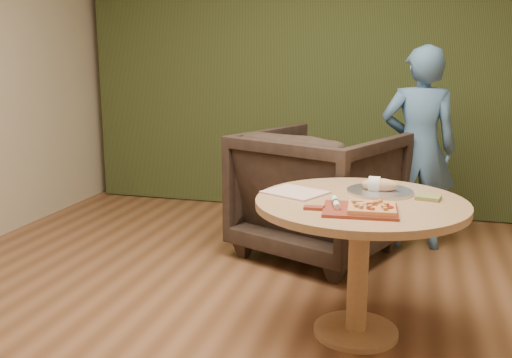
{
  "coord_description": "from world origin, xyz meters",
  "views": [
    {
      "loc": [
        0.79,
        -2.5,
        1.48
      ],
      "look_at": [
        0.02,
        0.25,
        0.86
      ],
      "focal_mm": 40.0,
      "sensor_mm": 36.0,
      "label": 1
    }
  ],
  "objects_px": {
    "flatbread_pizza": "(372,208)",
    "pedestal_table": "(360,226)",
    "cutlery_roll": "(336,202)",
    "armchair": "(319,186)",
    "serving_tray": "(380,191)",
    "person_standing": "(418,149)",
    "bread_roll": "(378,185)",
    "pizza_paddle": "(358,210)"
  },
  "relations": [
    {
      "from": "pedestal_table",
      "to": "armchair",
      "type": "xyz_separation_m",
      "value": [
        -0.42,
        1.22,
        -0.09
      ]
    },
    {
      "from": "armchair",
      "to": "flatbread_pizza",
      "type": "bearing_deg",
      "value": 131.3
    },
    {
      "from": "pizza_paddle",
      "to": "serving_tray",
      "type": "relative_size",
      "value": 1.28
    },
    {
      "from": "cutlery_roll",
      "to": "bread_roll",
      "type": "xyz_separation_m",
      "value": [
        0.18,
        0.39,
        0.01
      ]
    },
    {
      "from": "flatbread_pizza",
      "to": "person_standing",
      "type": "distance_m",
      "value": 1.85
    },
    {
      "from": "serving_tray",
      "to": "armchair",
      "type": "relative_size",
      "value": 0.34
    },
    {
      "from": "bread_roll",
      "to": "armchair",
      "type": "bearing_deg",
      "value": 115.4
    },
    {
      "from": "serving_tray",
      "to": "cutlery_roll",
      "type": "bearing_deg",
      "value": -115.72
    },
    {
      "from": "serving_tray",
      "to": "person_standing",
      "type": "relative_size",
      "value": 0.23
    },
    {
      "from": "flatbread_pizza",
      "to": "armchair",
      "type": "height_order",
      "value": "armchair"
    },
    {
      "from": "cutlery_roll",
      "to": "bread_roll",
      "type": "distance_m",
      "value": 0.42
    },
    {
      "from": "armchair",
      "to": "person_standing",
      "type": "distance_m",
      "value": 0.83
    },
    {
      "from": "flatbread_pizza",
      "to": "serving_tray",
      "type": "height_order",
      "value": "flatbread_pizza"
    },
    {
      "from": "pedestal_table",
      "to": "person_standing",
      "type": "relative_size",
      "value": 0.7
    },
    {
      "from": "bread_roll",
      "to": "person_standing",
      "type": "distance_m",
      "value": 1.42
    },
    {
      "from": "armchair",
      "to": "person_standing",
      "type": "height_order",
      "value": "person_standing"
    },
    {
      "from": "flatbread_pizza",
      "to": "pedestal_table",
      "type": "bearing_deg",
      "value": 106.84
    },
    {
      "from": "pizza_paddle",
      "to": "armchair",
      "type": "relative_size",
      "value": 0.44
    },
    {
      "from": "pedestal_table",
      "to": "flatbread_pizza",
      "type": "distance_m",
      "value": 0.3
    },
    {
      "from": "cutlery_roll",
      "to": "pedestal_table",
      "type": "bearing_deg",
      "value": 49.39
    },
    {
      "from": "cutlery_roll",
      "to": "person_standing",
      "type": "bearing_deg",
      "value": 64.49
    },
    {
      "from": "flatbread_pizza",
      "to": "serving_tray",
      "type": "bearing_deg",
      "value": 88.79
    },
    {
      "from": "pizza_paddle",
      "to": "cutlery_roll",
      "type": "bearing_deg",
      "value": 160.18
    },
    {
      "from": "flatbread_pizza",
      "to": "cutlery_roll",
      "type": "relative_size",
      "value": 1.2
    },
    {
      "from": "flatbread_pizza",
      "to": "person_standing",
      "type": "bearing_deg",
      "value": 83.59
    },
    {
      "from": "cutlery_roll",
      "to": "person_standing",
      "type": "distance_m",
      "value": 1.83
    },
    {
      "from": "serving_tray",
      "to": "armchair",
      "type": "bearing_deg",
      "value": 115.8
    },
    {
      "from": "flatbread_pizza",
      "to": "bread_roll",
      "type": "bearing_deg",
      "value": 89.98
    },
    {
      "from": "pedestal_table",
      "to": "armchair",
      "type": "distance_m",
      "value": 1.29
    },
    {
      "from": "pizza_paddle",
      "to": "armchair",
      "type": "bearing_deg",
      "value": 101.5
    },
    {
      "from": "bread_roll",
      "to": "person_standing",
      "type": "xyz_separation_m",
      "value": [
        0.21,
        1.41,
        -0.02
      ]
    },
    {
      "from": "pedestal_table",
      "to": "pizza_paddle",
      "type": "height_order",
      "value": "pizza_paddle"
    },
    {
      "from": "cutlery_roll",
      "to": "armchair",
      "type": "height_order",
      "value": "armchair"
    },
    {
      "from": "serving_tray",
      "to": "armchair",
      "type": "height_order",
      "value": "armchair"
    },
    {
      "from": "pizza_paddle",
      "to": "bread_roll",
      "type": "xyz_separation_m",
      "value": [
        0.07,
        0.41,
        0.04
      ]
    },
    {
      "from": "person_standing",
      "to": "armchair",
      "type": "bearing_deg",
      "value": 23.37
    },
    {
      "from": "bread_roll",
      "to": "serving_tray",
      "type": "bearing_deg",
      "value": 0.0
    },
    {
      "from": "serving_tray",
      "to": "bread_roll",
      "type": "distance_m",
      "value": 0.04
    },
    {
      "from": "flatbread_pizza",
      "to": "armchair",
      "type": "distance_m",
      "value": 1.56
    },
    {
      "from": "person_standing",
      "to": "cutlery_roll",
      "type": "bearing_deg",
      "value": 72.93
    },
    {
      "from": "pizza_paddle",
      "to": "flatbread_pizza",
      "type": "distance_m",
      "value": 0.07
    },
    {
      "from": "armchair",
      "to": "person_standing",
      "type": "relative_size",
      "value": 0.67
    }
  ]
}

